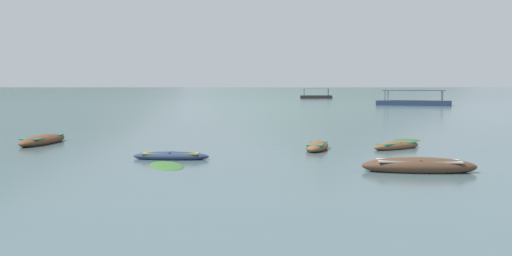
{
  "coord_description": "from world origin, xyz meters",
  "views": [
    {
      "loc": [
        -0.48,
        -4.59,
        3.02
      ],
      "look_at": [
        -2.16,
        26.17,
        0.75
      ],
      "focal_mm": 40.4,
      "sensor_mm": 36.0,
      "label": 1
    }
  ],
  "objects": [
    {
      "name": "rowboat_4",
      "position": [
        -13.24,
        24.67,
        0.18
      ],
      "size": [
        1.42,
        4.59,
        0.59
      ],
      "color": "brown",
      "rests_on": "ground"
    },
    {
      "name": "ground_plane",
      "position": [
        0.0,
        1500.0,
        0.0
      ],
      "size": [
        6000.0,
        6000.0,
        0.0
      ],
      "primitive_type": "plane",
      "color": "#476066"
    },
    {
      "name": "rowboat_3",
      "position": [
        4.15,
        15.76,
        0.2
      ],
      "size": [
        4.03,
        1.36,
        0.64
      ],
      "color": "#4C3323",
      "rests_on": "ground"
    },
    {
      "name": "mountain_1",
      "position": [
        -750.16,
        2007.75,
        101.89
      ],
      "size": [
        708.56,
        708.56,
        203.78
      ],
      "primitive_type": "cone",
      "color": "#56665B",
      "rests_on": "ground"
    },
    {
      "name": "weed_patch_4",
      "position": [
        6.12,
        27.52,
        0.0
      ],
      "size": [
        1.57,
        1.32,
        0.14
      ],
      "primitive_type": "ellipsoid",
      "rotation": [
        0.0,
        0.0,
        0.05
      ],
      "color": "#2D5628",
      "rests_on": "ground"
    },
    {
      "name": "ferry_2",
      "position": [
        6.25,
        131.3,
        0.45
      ],
      "size": [
        7.44,
        2.63,
        2.54
      ],
      "color": "#2D2826",
      "rests_on": "ground"
    },
    {
      "name": "rowboat_0",
      "position": [
        0.94,
        22.59,
        0.16
      ],
      "size": [
        1.55,
        3.27,
        0.5
      ],
      "color": "brown",
      "rests_on": "ground"
    },
    {
      "name": "weed_patch_0",
      "position": [
        -5.03,
        16.75,
        0.0
      ],
      "size": [
        2.13,
        2.93,
        0.14
      ],
      "primitive_type": "ellipsoid",
      "rotation": [
        0.0,
        0.0,
        1.96
      ],
      "color": "#38662D",
      "rests_on": "ground"
    },
    {
      "name": "rowboat_2",
      "position": [
        -5.26,
        18.71,
        0.13
      ],
      "size": [
        3.17,
        0.93,
        0.39
      ],
      "color": "navy",
      "rests_on": "ground"
    },
    {
      "name": "ferry_1",
      "position": [
        18.79,
        84.5,
        0.45
      ],
      "size": [
        11.5,
        7.11,
        2.54
      ],
      "color": "navy",
      "rests_on": "ground"
    },
    {
      "name": "mountain_2",
      "position": [
        106.95,
        1739.29,
        145.49
      ],
      "size": [
        922.89,
        922.89,
        290.99
      ],
      "primitive_type": "cone",
      "color": "#4C5B56",
      "rests_on": "ground"
    },
    {
      "name": "rowboat_5",
      "position": [
        4.77,
        23.19,
        0.14
      ],
      "size": [
        2.91,
        2.6,
        0.45
      ],
      "color": "brown",
      "rests_on": "ground"
    }
  ]
}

